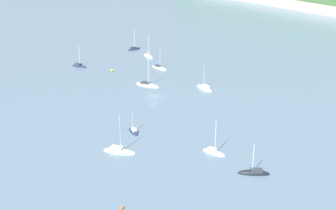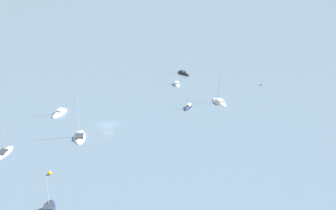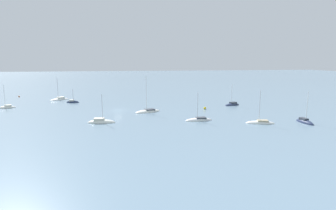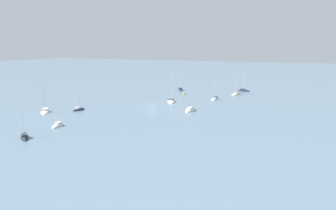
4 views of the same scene
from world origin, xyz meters
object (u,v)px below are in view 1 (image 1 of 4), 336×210
(sailboat_5, at_px, (148,56))
(sailboat_8, at_px, (159,68))
(sailboat_3, at_px, (147,85))
(sailboat_4, at_px, (79,66))
(sailboat_0, at_px, (119,151))
(sailboat_1, at_px, (133,132))
(mooring_buoy_0, at_px, (112,71))
(sailboat_7, at_px, (214,153))
(sailboat_9, at_px, (204,88))
(sailboat_6, at_px, (254,174))
(mooring_buoy_1, at_px, (122,208))
(sailboat_2, at_px, (134,49))

(sailboat_5, bearing_deg, sailboat_8, -7.02)
(sailboat_3, distance_m, sailboat_4, 31.95)
(sailboat_0, distance_m, sailboat_1, 10.55)
(sailboat_8, relative_size, mooring_buoy_0, 9.76)
(sailboat_7, distance_m, sailboat_9, 42.68)
(sailboat_4, xyz_separation_m, sailboat_9, (44.30, 19.55, -0.01))
(sailboat_3, relative_size, mooring_buoy_0, 14.00)
(sailboat_6, height_order, sailboat_9, sailboat_9)
(sailboat_1, height_order, sailboat_5, sailboat_5)
(sailboat_9, distance_m, mooring_buoy_1, 67.18)
(sailboat_7, bearing_deg, sailboat_5, 138.90)
(sailboat_2, bearing_deg, sailboat_3, -120.91)
(sailboat_6, distance_m, mooring_buoy_0, 78.20)
(sailboat_6, distance_m, sailboat_9, 52.21)
(sailboat_2, bearing_deg, sailboat_6, -112.68)
(sailboat_3, xyz_separation_m, sailboat_8, (-12.44, 13.90, -0.01))
(sailboat_6, xyz_separation_m, sailboat_8, (-70.61, 28.37, -0.03))
(sailboat_7, bearing_deg, sailboat_8, 138.01)
(sailboat_2, bearing_deg, sailboat_0, -128.45)
(mooring_buoy_0, bearing_deg, sailboat_1, -25.27)
(sailboat_7, height_order, mooring_buoy_1, sailboat_7)
(sailboat_1, bearing_deg, sailboat_7, -145.37)
(sailboat_4, height_order, sailboat_9, sailboat_9)
(sailboat_1, bearing_deg, sailboat_4, -2.43)
(sailboat_6, bearing_deg, sailboat_5, -70.07)
(sailboat_0, relative_size, sailboat_4, 1.20)
(sailboat_5, bearing_deg, sailboat_3, -21.58)
(sailboat_6, bearing_deg, sailboat_9, -78.87)
(sailboat_5, height_order, sailboat_7, sailboat_5)
(sailboat_2, relative_size, mooring_buoy_0, 10.51)
(sailboat_3, distance_m, sailboat_7, 48.70)
(sailboat_3, height_order, mooring_buoy_1, sailboat_3)
(sailboat_1, distance_m, sailboat_2, 78.64)
(sailboat_1, xyz_separation_m, mooring_buoy_1, (25.92, -19.63, 0.21))
(sailboat_9, xyz_separation_m, mooring_buoy_1, (39.23, -54.54, 0.21))
(mooring_buoy_1, bearing_deg, sailboat_7, 102.29)
(sailboat_6, bearing_deg, sailboat_8, -70.17)
(sailboat_2, xyz_separation_m, sailboat_4, (7.79, -28.32, 0.01))
(sailboat_2, xyz_separation_m, sailboat_3, (38.85, -20.87, -0.03))
(sailboat_0, bearing_deg, sailboat_2, 107.60)
(sailboat_0, relative_size, sailboat_7, 1.13)
(sailboat_2, bearing_deg, sailboat_1, -126.41)
(sailboat_0, bearing_deg, sailboat_5, 103.33)
(mooring_buoy_0, bearing_deg, sailboat_8, 66.98)
(sailboat_5, distance_m, sailboat_7, 81.16)
(sailboat_1, height_order, sailboat_6, sailboat_6)
(sailboat_5, relative_size, sailboat_7, 1.06)
(sailboat_1, xyz_separation_m, sailboat_7, (19.88, 8.08, 0.01))
(sailboat_4, distance_m, sailboat_8, 28.33)
(sailboat_5, height_order, sailboat_6, sailboat_5)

